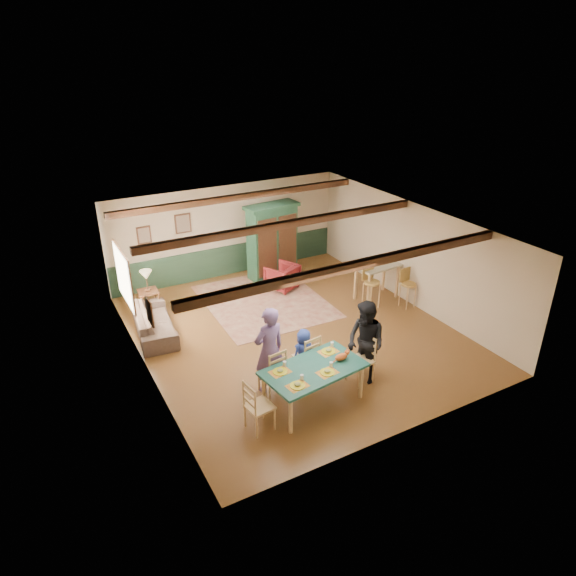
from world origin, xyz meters
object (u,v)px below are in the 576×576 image
person_man (269,350)px  table_lamp (147,281)px  armchair (282,277)px  end_table (149,301)px  dining_chair_end_right (361,360)px  armoire (272,241)px  cat (341,356)px  sofa (154,322)px  bar_stool_left (372,287)px  person_child (304,353)px  dining_table (313,386)px  dining_chair_end_left (259,405)px  dining_chair_far_left (272,370)px  bar_stool_right (408,289)px  person_woman (366,342)px  counter_table (377,282)px  dining_chair_far_right (306,356)px

person_man → table_lamp: bearing=-82.0°
armchair → end_table: armchair is taller
dining_chair_end_right → armoire: bearing=163.9°
cat → person_man: bearing=136.5°
sofa → bar_stool_left: bearing=-97.7°
end_table → person_child: bearing=-64.4°
dining_table → table_lamp: table_lamp is taller
dining_chair_end_left → table_lamp: 5.41m
dining_chair_far_left → table_lamp: (-1.23, 4.51, 0.38)m
bar_stool_left → person_child: bearing=-154.2°
dining_table → bar_stool_right: size_ratio=1.83×
dining_chair_far_left → bar_stool_left: size_ratio=0.89×
dining_table → dining_chair_end_right: (1.22, 0.16, 0.11)m
dining_chair_far_left → person_child: bearing=-174.3°
person_woman → bar_stool_left: size_ratio=1.54×
dining_chair_far_left → person_man: size_ratio=0.55×
dining_chair_end_right → counter_table: 3.92m
dining_chair_end_right → table_lamp: bearing=-157.0°
dining_chair_end_right → armchair: bearing=164.1°
dining_table → bar_stool_left: (3.42, 2.70, 0.17)m
dining_chair_end_left → dining_chair_far_right: bearing=-65.1°
dining_chair_end_left → table_lamp: table_lamp is taller
dining_chair_far_left → bar_stool_right: bearing=-169.5°
dining_chair_end_right → cat: bearing=-80.5°
person_child → cat: person_child is taller
cat → bar_stool_left: bearing=36.6°
sofa → bar_stool_left: bar_stool_left is taller
table_lamp → dining_chair_far_right: bearing=-64.7°
person_man → person_child: person_man is taller
dining_chair_end_right → dining_chair_far_left: bearing=-114.9°
dining_chair_far_left → person_man: person_man is taller
dining_chair_end_right → cat: dining_chair_end_right is taller
person_child → end_table: person_child is taller
dining_chair_far_right → cat: dining_chair_far_right is taller
dining_chair_far_right → table_lamp: 4.88m
dining_chair_end_right → person_man: (-1.75, 0.63, 0.41)m
dining_chair_far_right → dining_chair_far_left: bearing=-0.0°
cat → person_woman: bearing=8.1°
dining_table → counter_table: size_ratio=1.63×
person_man → bar_stool_left: (3.95, 1.91, -0.35)m
cat → armchair: size_ratio=0.48×
sofa → table_lamp: (0.19, 1.12, 0.58)m
person_child → counter_table: 4.15m
dining_chair_end_right → armchair: 4.72m
dining_table → table_lamp: size_ratio=3.45×
cat → dining_chair_end_left: bearing=176.6°
end_table → counter_table: size_ratio=0.52×
armchair → sofa: size_ratio=0.38×
cat → sofa: size_ratio=0.18×
dining_chair_end_right → person_man: person_man is taller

